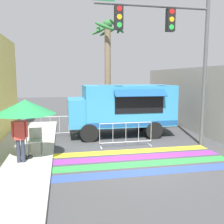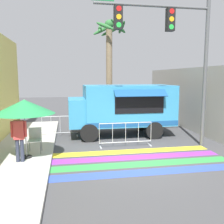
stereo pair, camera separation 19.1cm
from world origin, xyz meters
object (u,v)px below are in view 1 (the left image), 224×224
object	(u,v)px
food_truck	(120,106)
folding_chair	(35,138)
vendor_person	(20,135)
traffic_signal_pole	(171,41)
patio_umbrella	(25,107)
palm_tree	(108,56)
barricade_side	(60,127)
barricade_front	(126,134)

from	to	relation	value
food_truck	folding_chair	world-z (taller)	food_truck
folding_chair	vendor_person	xyz separation A→B (m)	(-0.38, -1.06, 0.39)
traffic_signal_pole	patio_umbrella	world-z (taller)	traffic_signal_pole
traffic_signal_pole	vendor_person	bearing A→B (deg)	-168.20
vendor_person	palm_tree	distance (m)	10.04
traffic_signal_pole	palm_tree	xyz separation A→B (m)	(-1.35, 7.06, -0.04)
folding_chair	barricade_side	distance (m)	3.11
barricade_front	traffic_signal_pole	bearing A→B (deg)	-13.90
patio_umbrella	barricade_front	size ratio (longest dim) A/B	0.91
barricade_side	palm_tree	xyz separation A→B (m)	(3.29, 4.26, 3.93)
patio_umbrella	barricade_front	bearing A→B (deg)	17.72
food_truck	folding_chair	bearing A→B (deg)	-145.22
food_truck	folding_chair	size ratio (longest dim) A/B	5.62
folding_chair	barricade_side	bearing A→B (deg)	76.08
patio_umbrella	palm_tree	size ratio (longest dim) A/B	0.31
barricade_front	barricade_side	bearing A→B (deg)	140.34
vendor_person	patio_umbrella	bearing A→B (deg)	76.29
barricade_front	patio_umbrella	bearing A→B (deg)	-162.28
traffic_signal_pole	barricade_front	xyz separation A→B (m)	(-1.78, 0.44, -3.96)
palm_tree	patio_umbrella	bearing A→B (deg)	-119.12
traffic_signal_pole	vendor_person	xyz separation A→B (m)	(-5.89, -1.23, -3.40)
traffic_signal_pole	food_truck	bearing A→B (deg)	121.18
patio_umbrella	vendor_person	distance (m)	0.99
patio_umbrella	palm_tree	bearing A→B (deg)	60.88
barricade_side	palm_tree	world-z (taller)	palm_tree
traffic_signal_pole	barricade_front	size ratio (longest dim) A/B	2.66
food_truck	barricade_front	size ratio (longest dim) A/B	2.27
vendor_person	barricade_front	world-z (taller)	vendor_person
patio_umbrella	barricade_front	xyz separation A→B (m)	(3.96, 1.27, -1.44)
folding_chair	palm_tree	distance (m)	9.15
vendor_person	barricade_side	distance (m)	4.27
barricade_side	vendor_person	bearing A→B (deg)	-107.26
food_truck	barricade_side	bearing A→B (deg)	175.75
traffic_signal_pole	barricade_side	world-z (taller)	traffic_signal_pole
food_truck	traffic_signal_pole	distance (m)	4.24
patio_umbrella	folding_chair	size ratio (longest dim) A/B	2.25
patio_umbrella	folding_chair	world-z (taller)	patio_umbrella
food_truck	folding_chair	xyz separation A→B (m)	(-3.95, -2.74, -0.81)
traffic_signal_pole	barricade_side	size ratio (longest dim) A/B	3.43
folding_chair	vendor_person	bearing A→B (deg)	-106.99
food_truck	vendor_person	bearing A→B (deg)	-138.66
vendor_person	traffic_signal_pole	bearing A→B (deg)	18.26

